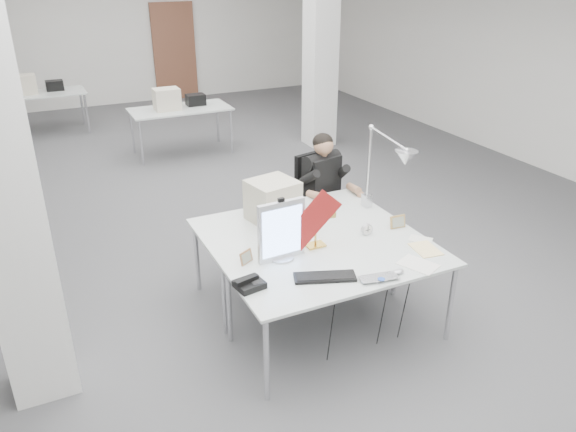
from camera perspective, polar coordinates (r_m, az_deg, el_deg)
name	(u,v)px	position (r m, az deg, el deg)	size (l,w,h in m)	color
room_shell	(229,84)	(6.49, -6.05, 13.18)	(10.04, 14.04, 3.24)	#464749
desk_main	(342,264)	(4.55, 5.51, -4.92)	(1.80, 0.90, 0.03)	silver
desk_second	(293,221)	(5.25, 0.52, -0.53)	(1.80, 0.90, 0.03)	silver
bg_desk_a	(180,109)	(9.42, -10.92, 10.61)	(1.60, 0.80, 0.03)	silver
bg_desk_b	(38,94)	(11.29, -24.02, 11.28)	(1.60, 0.80, 0.03)	silver
office_chair	(320,202)	(6.14, 3.22, 1.38)	(0.54, 0.54, 1.10)	black
seated_person	(323,174)	(5.97, 3.53, 4.27)	(0.44, 0.55, 0.83)	black
monitor	(281,231)	(4.48, -0.68, -1.49)	(0.41, 0.04, 0.50)	silver
pennant	(312,221)	(4.53, 2.41, -0.48)	(0.51, 0.01, 0.21)	maroon
keyboard	(325,277)	(4.33, 3.76, -6.21)	(0.47, 0.16, 0.02)	black
laptop	(381,281)	(4.32, 9.45, -6.54)	(0.30, 0.20, 0.02)	#A1A2A6
mouse	(399,272)	(4.46, 11.17, -5.57)	(0.09, 0.06, 0.04)	#BBBABF
bankers_lamp	(316,228)	(4.71, 2.83, -1.19)	(0.31, 0.12, 0.35)	gold
desk_phone	(249,284)	(4.21, -3.94, -6.95)	(0.20, 0.18, 0.05)	black
picture_frame_left	(246,257)	(4.52, -4.28, -4.17)	(0.13, 0.01, 0.11)	#AA7449
picture_frame_right	(398,222)	(5.17, 11.08, -0.57)	(0.15, 0.01, 0.12)	tan
desk_clock	(367,229)	(5.00, 8.01, -1.36)	(0.11, 0.11, 0.03)	#AEAEB3
paper_stack_a	(418,265)	(4.62, 13.09, -4.83)	(0.21, 0.30, 0.01)	silver
paper_stack_b	(426,249)	(4.86, 13.80, -3.29)	(0.20, 0.27, 0.01)	#F3D891
paper_stack_c	(421,240)	(5.02, 13.32, -2.34)	(0.19, 0.14, 0.01)	silver
beige_monitor	(273,201)	(5.18, -1.56, 1.56)	(0.41, 0.39, 0.39)	#B8B198
architect_lamp	(384,174)	(5.24, 9.72, 4.26)	(0.23, 0.66, 0.85)	silver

